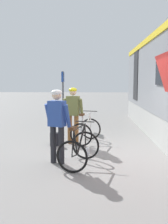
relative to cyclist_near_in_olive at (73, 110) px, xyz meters
The scene contains 8 objects.
ground_plane 1.86m from the cyclist_near_in_olive, 44.77° to the right, with size 80.00×80.00×0.00m, color gray.
cyclist_near_in_olive is the anchor object (origin of this frame).
cyclist_far_in_blue 1.97m from the cyclist_near_in_olive, 96.04° to the right, with size 0.66×0.47×1.76m.
bicycle_near_white 0.78m from the cyclist_near_in_olive, 18.82° to the left, with size 0.97×1.22×0.99m.
bicycle_far_black 2.23m from the cyclist_near_in_olive, 81.29° to the right, with size 0.95×1.21×0.99m.
backpack_on_platform 1.05m from the cyclist_near_in_olive, 151.54° to the right, with size 0.28×0.18×0.40m, color black.
water_bottle_near_the_bikes 1.65m from the cyclist_near_in_olive, 68.21° to the right, with size 0.08×0.08×0.19m, color silver.
platform_sign_post 3.56m from the cyclist_near_in_olive, 102.23° to the left, with size 0.08×0.70×2.40m.
Camera 1 is at (-0.40, -6.72, 1.94)m, focal length 40.52 mm.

